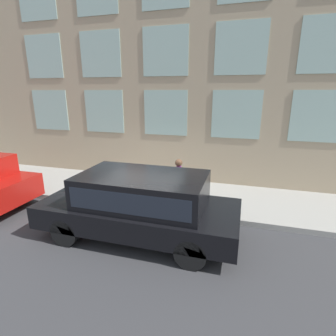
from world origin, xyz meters
TOP-DOWN VIEW (x-y plane):
  - ground_plane at (0.00, 0.00)m, footprint 80.00×80.00m
  - sidewalk at (1.50, 0.00)m, footprint 3.00×60.00m
  - building_facade at (3.15, -0.00)m, footprint 0.33×40.00m
  - fire_hydrant at (0.66, -0.44)m, footprint 0.33×0.44m
  - person at (0.71, -1.13)m, footprint 0.36×0.23m
  - parked_truck_black_near at (-1.30, -0.64)m, footprint 2.08×5.06m

SIDE VIEW (x-z plane):
  - ground_plane at x=0.00m, z-range 0.00..0.00m
  - sidewalk at x=1.50m, z-range 0.00..0.16m
  - fire_hydrant at x=0.66m, z-range 0.17..0.85m
  - parked_truck_black_near at x=-1.30m, z-range 0.13..1.83m
  - person at x=0.71m, z-range 0.31..1.78m
  - building_facade at x=3.15m, z-range 0.01..10.94m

